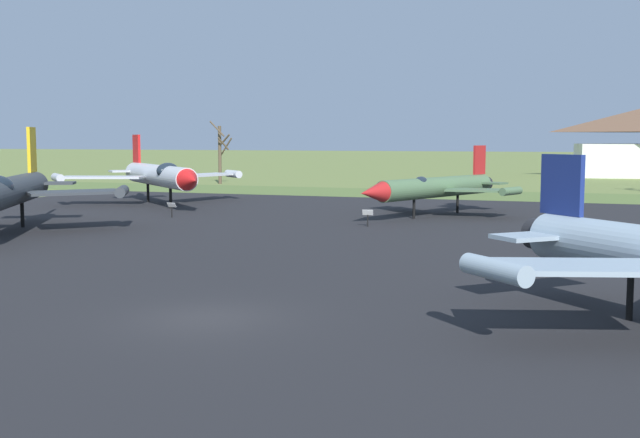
# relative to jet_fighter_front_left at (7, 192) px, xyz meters

# --- Properties ---
(ground_plane) EXTENTS (600.00, 600.00, 0.00)m
(ground_plane) POSITION_rel_jet_fighter_front_left_xyz_m (19.28, -14.04, -2.36)
(ground_plane) COLOR olive
(asphalt_apron) EXTENTS (71.59, 57.82, 0.05)m
(asphalt_apron) POSITION_rel_jet_fighter_front_left_xyz_m (19.28, 3.31, -2.33)
(asphalt_apron) COLOR black
(asphalt_apron) RESTS_ON ground
(grass_verge_strip) EXTENTS (131.59, 12.00, 0.06)m
(grass_verge_strip) POSITION_rel_jet_fighter_front_left_xyz_m (19.28, 38.22, -2.33)
(grass_verge_strip) COLOR #596F35
(grass_verge_strip) RESTS_ON ground
(jet_fighter_front_left) EXTENTS (11.99, 15.85, 5.87)m
(jet_fighter_front_left) POSITION_rel_jet_fighter_front_left_xyz_m (0.00, 0.00, 0.00)
(jet_fighter_front_left) COLOR #33383D
(jet_fighter_front_left) RESTS_ON ground
(jet_fighter_rear_center) EXTENTS (10.15, 13.87, 4.68)m
(jet_fighter_rear_center) POSITION_rel_jet_fighter_front_left_xyz_m (19.41, 17.60, -0.38)
(jet_fighter_rear_center) COLOR #4C6B47
(jet_fighter_rear_center) RESTS_ON ground
(info_placard_rear_center) EXTENTS (0.65, 0.31, 1.04)m
(info_placard_rear_center) POSITION_rel_jet_fighter_front_left_xyz_m (17.06, 10.16, -1.69)
(info_placard_rear_center) COLOR black
(info_placard_rear_center) RESTS_ON ground
(jet_fighter_rear_left) EXTENTS (14.80, 14.57, 5.49)m
(jet_fighter_rear_left) POSITION_rel_jet_fighter_front_left_xyz_m (-2.15, 18.97, 0.03)
(jet_fighter_rear_left) COLOR silver
(jet_fighter_rear_left) RESTS_ON ground
(info_placard_rear_left) EXTENTS (0.61, 0.28, 1.02)m
(info_placard_rear_left) POSITION_rel_jet_fighter_front_left_xyz_m (3.55, 11.02, -1.70)
(info_placard_rear_left) COLOR black
(info_placard_rear_left) RESTS_ON ground
(bare_tree_far_left) EXTENTS (2.10, 2.38, 7.16)m
(bare_tree_far_left) POSITION_rel_jet_fighter_front_left_xyz_m (-11.24, 47.40, 1.36)
(bare_tree_far_left) COLOR brown
(bare_tree_far_left) RESTS_ON ground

